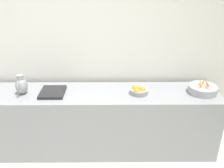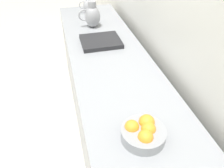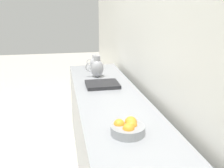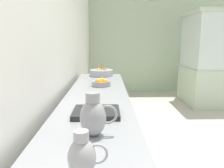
{
  "view_description": "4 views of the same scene",
  "coord_description": "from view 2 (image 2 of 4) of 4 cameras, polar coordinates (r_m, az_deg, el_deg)",
  "views": [
    {
      "loc": [
        1.29,
        0.4,
        2.3
      ],
      "look_at": [
        -1.51,
        0.42,
        0.99
      ],
      "focal_mm": 40.08,
      "sensor_mm": 36.0,
      "label": 1
    },
    {
      "loc": [
        -1.16,
        1.45,
        1.77
      ],
      "look_at": [
        -1.42,
        0.4,
        0.95
      ],
      "focal_mm": 36.29,
      "sensor_mm": 36.0,
      "label": 2
    },
    {
      "loc": [
        -1.09,
        2.26,
        1.67
      ],
      "look_at": [
        -1.5,
        0.22,
        1.04
      ],
      "focal_mm": 41.82,
      "sensor_mm": 36.0,
      "label": 3
    },
    {
      "loc": [
        -1.42,
        -1.93,
        1.4
      ],
      "look_at": [
        -1.37,
        0.44,
        0.94
      ],
      "focal_mm": 36.66,
      "sensor_mm": 36.0,
      "label": 4
    }
  ],
  "objects": [
    {
      "name": "metal_pitcher_short",
      "position": [
        2.71,
        -6.03,
        19.11
      ],
      "size": [
        0.16,
        0.11,
        0.19
      ],
      "color": "#A3A3A8",
      "rests_on": "prep_counter"
    },
    {
      "name": "prep_counter",
      "position": [
        1.86,
        1.65,
        -9.07
      ],
      "size": [
        0.63,
        3.13,
        0.86
      ],
      "primitive_type": "cube",
      "color": "gray",
      "rests_on": "ground_plane"
    },
    {
      "name": "orange_bowl",
      "position": [
        1.17,
        7.91,
        -11.88
      ],
      "size": [
        0.23,
        0.23,
        0.1
      ],
      "color": "gray",
      "rests_on": "prep_counter"
    },
    {
      "name": "metal_pitcher_tall",
      "position": [
        2.32,
        -4.98,
        16.79
      ],
      "size": [
        0.21,
        0.15,
        0.25
      ],
      "color": "#939399",
      "rests_on": "prep_counter"
    },
    {
      "name": "counter_sink_basin",
      "position": [
        2.02,
        -2.86,
        10.7
      ],
      "size": [
        0.34,
        0.3,
        0.04
      ],
      "primitive_type": "cube",
      "color": "#232326",
      "rests_on": "prep_counter"
    }
  ]
}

